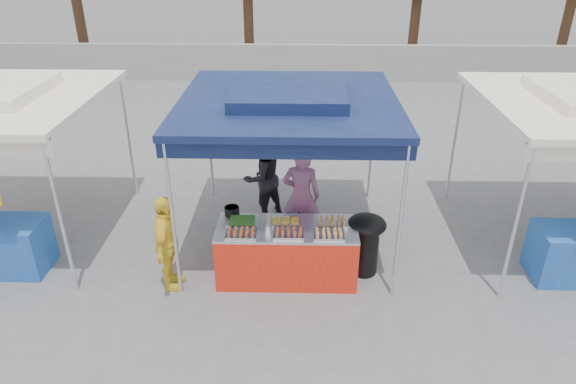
{
  "coord_description": "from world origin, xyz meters",
  "views": [
    {
      "loc": [
        0.17,
        -6.32,
        4.61
      ],
      "look_at": [
        0.0,
        0.6,
        1.05
      ],
      "focal_mm": 32.0,
      "sensor_mm": 36.0,
      "label": 1
    }
  ],
  "objects_px": {
    "cooking_pot": "(232,211)",
    "wok_burner": "(366,239)",
    "vendor_table": "(287,252)",
    "helper_man": "(262,177)",
    "vendor_woman": "(301,196)",
    "customer_person": "(167,244)"
  },
  "relations": [
    {
      "from": "wok_burner",
      "to": "helper_man",
      "type": "relative_size",
      "value": 0.62
    },
    {
      "from": "cooking_pot",
      "to": "wok_burner",
      "type": "distance_m",
      "value": 2.01
    },
    {
      "from": "vendor_table",
      "to": "customer_person",
      "type": "height_order",
      "value": "customer_person"
    },
    {
      "from": "vendor_woman",
      "to": "customer_person",
      "type": "relative_size",
      "value": 1.15
    },
    {
      "from": "helper_man",
      "to": "vendor_table",
      "type": "bearing_deg",
      "value": 64.05
    },
    {
      "from": "helper_man",
      "to": "vendor_woman",
      "type": "bearing_deg",
      "value": 89.74
    },
    {
      "from": "vendor_woman",
      "to": "helper_man",
      "type": "height_order",
      "value": "vendor_woman"
    },
    {
      "from": "vendor_woman",
      "to": "vendor_table",
      "type": "bearing_deg",
      "value": 84.71
    },
    {
      "from": "cooking_pot",
      "to": "vendor_woman",
      "type": "bearing_deg",
      "value": 32.79
    },
    {
      "from": "cooking_pot",
      "to": "customer_person",
      "type": "bearing_deg",
      "value": -143.25
    },
    {
      "from": "vendor_table",
      "to": "wok_burner",
      "type": "distance_m",
      "value": 1.17
    },
    {
      "from": "wok_burner",
      "to": "cooking_pot",
      "type": "bearing_deg",
      "value": -171.93
    },
    {
      "from": "cooking_pot",
      "to": "helper_man",
      "type": "distance_m",
      "value": 1.5
    },
    {
      "from": "customer_person",
      "to": "wok_burner",
      "type": "bearing_deg",
      "value": -83.26
    },
    {
      "from": "helper_man",
      "to": "wok_burner",
      "type": "bearing_deg",
      "value": 93.95
    },
    {
      "from": "wok_burner",
      "to": "vendor_woman",
      "type": "bearing_deg",
      "value": 151.75
    },
    {
      "from": "vendor_table",
      "to": "helper_man",
      "type": "bearing_deg",
      "value": 104.85
    },
    {
      "from": "wok_burner",
      "to": "helper_man",
      "type": "distance_m",
      "value": 2.32
    },
    {
      "from": "cooking_pot",
      "to": "vendor_woman",
      "type": "xyz_separation_m",
      "value": [
        1.02,
        0.66,
        -0.08
      ]
    },
    {
      "from": "wok_burner",
      "to": "vendor_woman",
      "type": "xyz_separation_m",
      "value": [
        -0.95,
        0.85,
        0.26
      ]
    },
    {
      "from": "vendor_table",
      "to": "vendor_woman",
      "type": "height_order",
      "value": "vendor_woman"
    },
    {
      "from": "vendor_table",
      "to": "helper_man",
      "type": "distance_m",
      "value": 1.88
    }
  ]
}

